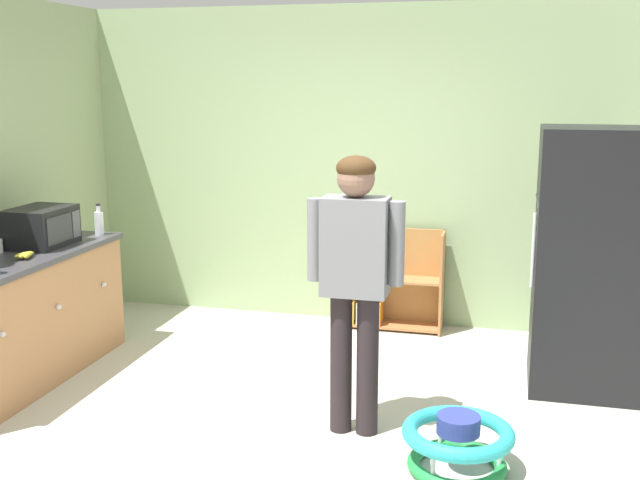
% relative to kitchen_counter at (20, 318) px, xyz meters
% --- Properties ---
extents(ground_plane, '(12.00, 12.00, 0.00)m').
position_rel_kitchen_counter_xyz_m(ground_plane, '(2.20, -0.32, -0.45)').
color(ground_plane, beige).
rests_on(ground_plane, ground).
extents(back_wall, '(5.20, 0.06, 2.70)m').
position_rel_kitchen_counter_xyz_m(back_wall, '(2.20, 2.01, 0.90)').
color(back_wall, '#9DB984').
rests_on(back_wall, ground).
extents(kitchen_counter, '(0.65, 1.85, 0.90)m').
position_rel_kitchen_counter_xyz_m(kitchen_counter, '(0.00, 0.00, 0.00)').
color(kitchen_counter, '#AE764D').
rests_on(kitchen_counter, ground).
extents(refrigerator, '(0.73, 0.68, 1.78)m').
position_rel_kitchen_counter_xyz_m(refrigerator, '(3.80, 0.84, 0.44)').
color(refrigerator, black).
rests_on(refrigerator, ground).
extents(bookshelf, '(0.80, 0.28, 0.85)m').
position_rel_kitchen_counter_xyz_m(bookshelf, '(2.31, 1.82, -0.08)').
color(bookshelf, '#B07342').
rests_on(bookshelf, ground).
extents(standing_person, '(0.57, 0.23, 1.66)m').
position_rel_kitchen_counter_xyz_m(standing_person, '(2.43, -0.23, 0.56)').
color(standing_person, '#282023').
rests_on(standing_person, ground).
extents(baby_walker, '(0.60, 0.60, 0.32)m').
position_rel_kitchen_counter_xyz_m(baby_walker, '(3.07, -0.57, -0.29)').
color(baby_walker, '#238E42').
rests_on(baby_walker, ground).
extents(microwave, '(0.37, 0.48, 0.28)m').
position_rel_kitchen_counter_xyz_m(microwave, '(-0.01, 0.34, 0.59)').
color(microwave, black).
rests_on(microwave, kitchen_counter).
extents(banana_bunch, '(0.12, 0.16, 0.04)m').
position_rel_kitchen_counter_xyz_m(banana_bunch, '(0.14, -0.06, 0.48)').
color(banana_bunch, yellow).
rests_on(banana_bunch, kitchen_counter).
extents(clear_bottle, '(0.07, 0.07, 0.25)m').
position_rel_kitchen_counter_xyz_m(clear_bottle, '(0.19, 0.80, 0.55)').
color(clear_bottle, silver).
rests_on(clear_bottle, kitchen_counter).
extents(red_cup, '(0.08, 0.08, 0.09)m').
position_rel_kitchen_counter_xyz_m(red_cup, '(-0.22, 0.82, 0.50)').
color(red_cup, red).
rests_on(red_cup, kitchen_counter).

